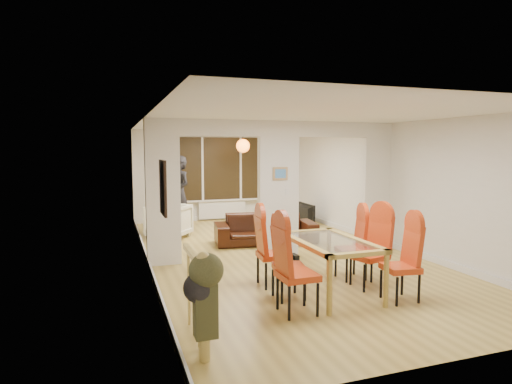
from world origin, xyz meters
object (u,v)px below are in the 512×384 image
dining_chair_la (297,268)px  bowl (252,221)px  dining_table (329,266)px  television (303,214)px  dining_chair_lb (289,261)px  bottle (256,217)px  dining_chair_rc (351,246)px  dining_chair_lc (273,249)px  armchair (169,221)px  dining_chair_rb (369,250)px  sofa (266,229)px  person (179,194)px  dining_chair_ra (401,262)px  coffee_table (259,226)px

dining_chair_la → bowl: dining_chair_la is taller
dining_table → bowl: size_ratio=7.94×
television → bowl: 1.68m
television → bowl: (-1.63, -0.41, -0.05)m
dining_chair_lb → bottle: bearing=87.6°
bottle → dining_chair_rc: bearing=-88.2°
dining_chair_lc → bottle: (1.16, 4.23, -0.20)m
dining_chair_la → armchair: size_ratio=1.34×
bottle → dining_chair_lc: bearing=-105.3°
dining_chair_la → dining_chair_rb: (1.42, 0.58, -0.01)m
dining_chair_rc → sofa: size_ratio=0.48×
dining_chair_rc → television: 5.04m
dining_chair_lb → person: bearing=108.6°
dining_chair_ra → armchair: 5.74m
dining_chair_rb → person: (-2.01, 5.22, 0.39)m
dining_chair_rb → dining_chair_ra: bearing=-96.2°
person → dining_chair_lc: bearing=-14.6°
dining_chair_lc → coffee_table: (1.27, 4.33, -0.45)m
dining_chair_lb → dining_chair_lc: dining_chair_lc is taller
television → dining_table: bearing=159.0°
dining_chair_la → bottle: 5.51m
dining_table → dining_chair_rc: dining_chair_rc is taller
dining_chair_rb → armchair: (-2.36, 4.56, -0.17)m
dining_chair_la → dining_chair_rb: size_ratio=1.03×
coffee_table → bottle: (-0.11, -0.10, 0.25)m
dining_chair_rb → coffee_table: (-0.05, 4.87, -0.46)m
dining_chair_lb → dining_chair_rc: size_ratio=0.99×
dining_chair_la → dining_chair_lb: dining_chair_la is taller
dining_table → dining_chair_ra: dining_chair_ra is taller
dining_chair_la → dining_chair_ra: bearing=-2.2°
dining_chair_la → television: (2.84, 5.88, -0.30)m
dining_chair_ra → dining_chair_rc: 1.10m
dining_chair_ra → television: size_ratio=1.11×
sofa → dining_chair_rc: bearing=-74.4°
dining_chair_lb → dining_chair_rc: dining_chair_rc is taller
person → armchair: bearing=-51.7°
dining_chair_la → dining_chair_rc: (1.41, 1.05, -0.05)m
dining_chair_rb → bottle: size_ratio=3.97×
armchair → bottle: 2.22m
dining_chair_lc → television: dining_chair_lc is taller
dining_chair_ra → person: 6.22m
dining_chair_la → armchair: dining_chair_la is taller
dining_chair_lc → dining_chair_lb: bearing=-86.4°
dining_chair_ra → bowl: 5.52m
dining_table → television: (2.08, 5.30, -0.11)m
dining_chair_rc → coffee_table: (-0.03, 4.41, -0.42)m
dining_chair_la → coffee_table: dining_chair_la is taller
dining_chair_ra → dining_table: bearing=148.8°
dining_chair_la → armchair: 5.24m
sofa → bottle: size_ratio=7.76×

